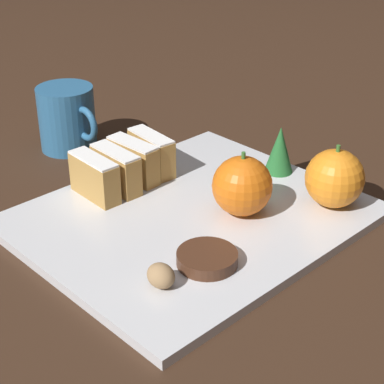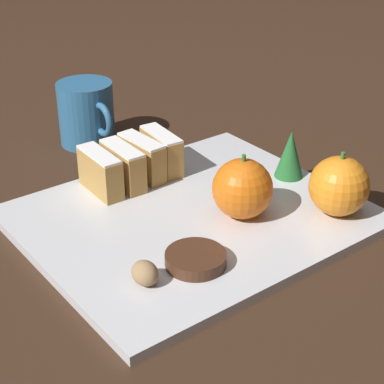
{
  "view_description": "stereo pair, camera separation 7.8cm",
  "coord_description": "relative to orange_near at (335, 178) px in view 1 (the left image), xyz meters",
  "views": [
    {
      "loc": [
        0.49,
        -0.48,
        0.41
      ],
      "look_at": [
        0.0,
        0.0,
        0.04
      ],
      "focal_mm": 60.0,
      "sensor_mm": 36.0,
      "label": 1
    },
    {
      "loc": [
        0.55,
        -0.42,
        0.41
      ],
      "look_at": [
        0.0,
        0.0,
        0.04
      ],
      "focal_mm": 60.0,
      "sensor_mm": 36.0,
      "label": 2
    }
  ],
  "objects": [
    {
      "name": "ground_plane",
      "position": [
        -0.11,
        -0.14,
        -0.05
      ],
      "size": [
        6.0,
        6.0,
        0.0
      ],
      "primitive_type": "plane",
      "color": "#382316"
    },
    {
      "name": "stollen_slice_third",
      "position": [
        -0.23,
        -0.14,
        -0.01
      ],
      "size": [
        0.08,
        0.03,
        0.06
      ],
      "color": "#B28442",
      "rests_on": "serving_platter"
    },
    {
      "name": "orange_far",
      "position": [
        -0.07,
        -0.1,
        0.0
      ],
      "size": [
        0.07,
        0.07,
        0.08
      ],
      "color": "orange",
      "rests_on": "serving_platter"
    },
    {
      "name": "chocolate_cookie",
      "position": [
        -0.02,
        -0.21,
        -0.03
      ],
      "size": [
        0.07,
        0.07,
        0.01
      ],
      "color": "#472819",
      "rests_on": "serving_platter"
    },
    {
      "name": "orange_near",
      "position": [
        0.0,
        0.0,
        0.0
      ],
      "size": [
        0.07,
        0.07,
        0.08
      ],
      "color": "orange",
      "rests_on": "serving_platter"
    },
    {
      "name": "stollen_slice_front",
      "position": [
        -0.23,
        -0.2,
        -0.01
      ],
      "size": [
        0.08,
        0.03,
        0.06
      ],
      "color": "#B28442",
      "rests_on": "serving_platter"
    },
    {
      "name": "stollen_slice_fourth",
      "position": [
        -0.23,
        -0.1,
        -0.01
      ],
      "size": [
        0.08,
        0.03,
        0.06
      ],
      "color": "#B28442",
      "rests_on": "serving_platter"
    },
    {
      "name": "serving_platter",
      "position": [
        -0.11,
        -0.14,
        -0.04
      ],
      "size": [
        0.34,
        0.4,
        0.01
      ],
      "color": "silver",
      "rests_on": "ground_plane"
    },
    {
      "name": "stollen_slice_second",
      "position": [
        -0.22,
        -0.17,
        -0.01
      ],
      "size": [
        0.08,
        0.03,
        0.06
      ],
      "color": "#B28442",
      "rests_on": "serving_platter"
    },
    {
      "name": "coffee_mug",
      "position": [
        -0.4,
        -0.13,
        -0.0
      ],
      "size": [
        0.12,
        0.09,
        0.1
      ],
      "color": "#2D6693",
      "rests_on": "ground_plane"
    },
    {
      "name": "evergreen_sprig",
      "position": [
        -0.11,
        0.02,
        -0.0
      ],
      "size": [
        0.04,
        0.04,
        0.07
      ],
      "color": "#23662D",
      "rests_on": "serving_platter"
    },
    {
      "name": "walnut",
      "position": [
        -0.02,
        -0.27,
        -0.02
      ],
      "size": [
        0.03,
        0.03,
        0.03
      ],
      "color": "#9E7A51",
      "rests_on": "serving_platter"
    }
  ]
}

